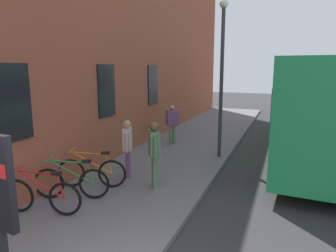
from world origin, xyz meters
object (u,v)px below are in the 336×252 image
at_px(pedestrian_crossing_street, 154,148).
at_px(pedestrian_near_bus, 128,143).
at_px(bicycle_nearest_sign, 72,182).
at_px(bicycle_far_end, 92,172).
at_px(city_bus, 325,102).
at_px(pedestrian_by_facade, 172,120).
at_px(street_lamp, 222,66).
at_px(bicycle_end_of_row, 41,196).

bearing_deg(pedestrian_crossing_street, pedestrian_near_bus, 66.03).
bearing_deg(bicycle_nearest_sign, bicycle_far_end, -1.56).
distance_m(city_bus, pedestrian_by_facade, 5.55).
xyz_separation_m(bicycle_nearest_sign, city_bus, (6.60, -5.74, 1.41)).
relative_size(bicycle_far_end, street_lamp, 0.33).
bearing_deg(pedestrian_near_bus, street_lamp, -33.81).
bearing_deg(street_lamp, city_bus, -59.28).
bearing_deg(bicycle_nearest_sign, pedestrian_by_facade, -3.41).
distance_m(pedestrian_crossing_street, street_lamp, 3.99).
height_order(bicycle_far_end, pedestrian_crossing_street, pedestrian_crossing_street).
bearing_deg(pedestrian_crossing_street, bicycle_end_of_row, 143.66).
bearing_deg(street_lamp, pedestrian_near_bus, 146.19).
distance_m(bicycle_end_of_row, city_bus, 9.56).
relative_size(bicycle_end_of_row, bicycle_far_end, 1.03).
distance_m(pedestrian_near_bus, pedestrian_by_facade, 3.92).
distance_m(bicycle_end_of_row, street_lamp, 6.59).
distance_m(city_bus, pedestrian_crossing_street, 6.82).
height_order(bicycle_far_end, street_lamp, street_lamp).
bearing_deg(pedestrian_crossing_street, bicycle_far_end, 110.59).
xyz_separation_m(bicycle_far_end, pedestrian_crossing_street, (0.56, -1.48, 0.64)).
bearing_deg(pedestrian_by_facade, bicycle_nearest_sign, 176.59).
bearing_deg(pedestrian_near_bus, bicycle_nearest_sign, 163.75).
xyz_separation_m(bicycle_end_of_row, pedestrian_by_facade, (6.51, -0.43, 0.56)).
height_order(bicycle_far_end, city_bus, city_bus).
height_order(bicycle_end_of_row, pedestrian_crossing_street, pedestrian_crossing_street).
height_order(bicycle_end_of_row, city_bus, city_bus).
relative_size(pedestrian_near_bus, pedestrian_by_facade, 1.02).
distance_m(city_bus, street_lamp, 4.03).
height_order(bicycle_nearest_sign, pedestrian_near_bus, pedestrian_near_bus).
xyz_separation_m(bicycle_far_end, pedestrian_by_facade, (4.91, -0.32, 0.56)).
relative_size(bicycle_far_end, city_bus, 0.16).
distance_m(bicycle_end_of_row, pedestrian_crossing_street, 2.76).
height_order(bicycle_nearest_sign, bicycle_far_end, same).
bearing_deg(pedestrian_near_bus, pedestrian_by_facade, 2.53).
bearing_deg(street_lamp, pedestrian_crossing_street, 164.17).
height_order(bicycle_nearest_sign, pedestrian_crossing_street, pedestrian_crossing_street).
bearing_deg(bicycle_nearest_sign, pedestrian_near_bus, -16.25).
height_order(pedestrian_crossing_street, pedestrian_by_facade, pedestrian_crossing_street).
height_order(bicycle_end_of_row, street_lamp, street_lamp).
bearing_deg(city_bus, bicycle_end_of_row, 141.94).
distance_m(bicycle_far_end, street_lamp, 5.28).
height_order(bicycle_far_end, pedestrian_near_bus, pedestrian_near_bus).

